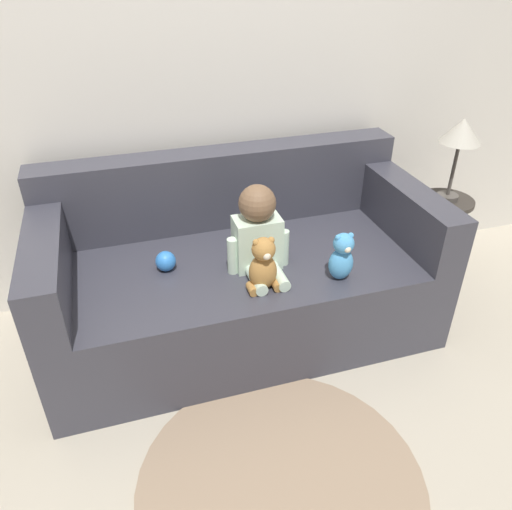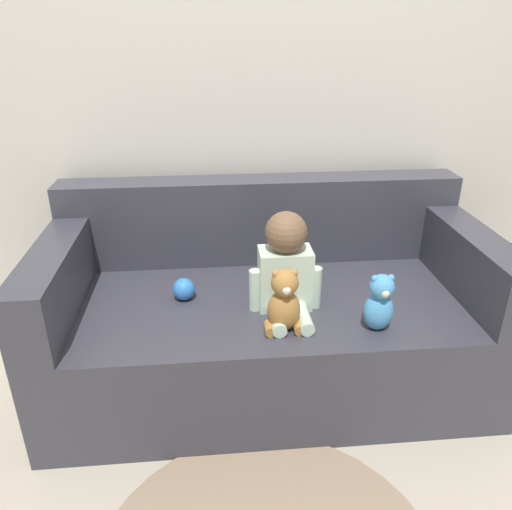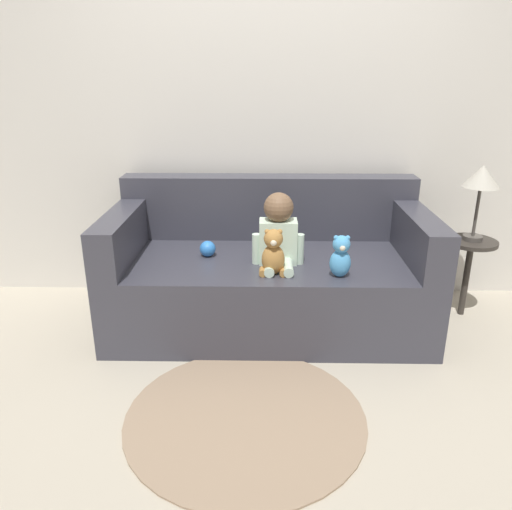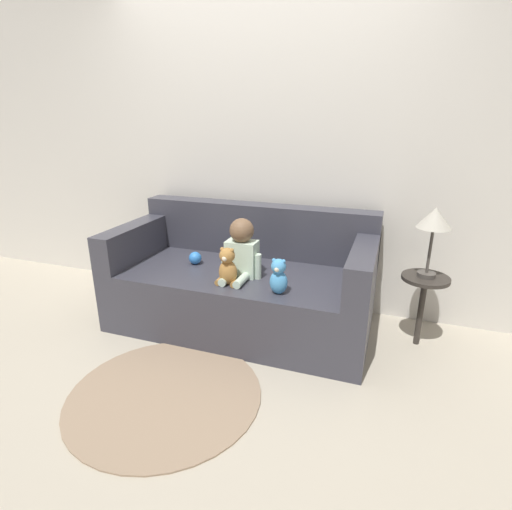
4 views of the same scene
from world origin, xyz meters
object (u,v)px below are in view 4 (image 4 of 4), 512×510
at_px(couch, 243,284).
at_px(toy_ball, 195,258).
at_px(person_baby, 241,251).
at_px(teddy_bear_brown, 228,267).
at_px(plush_toy_side, 279,277).
at_px(side_table, 431,243).

height_order(couch, toy_ball, couch).
height_order(person_baby, toy_ball, person_baby).
xyz_separation_m(person_baby, teddy_bear_brown, (-0.03, -0.17, -0.06)).
bearing_deg(plush_toy_side, teddy_bear_brown, 175.43).
distance_m(teddy_bear_brown, side_table, 1.34).
relative_size(couch, toy_ball, 19.90).
height_order(person_baby, teddy_bear_brown, person_baby).
height_order(couch, person_baby, person_baby).
relative_size(couch, teddy_bear_brown, 7.31).
relative_size(person_baby, toy_ball, 4.33).
distance_m(person_baby, teddy_bear_brown, 0.19).
bearing_deg(person_baby, toy_ball, 166.11).
height_order(teddy_bear_brown, plush_toy_side, teddy_bear_brown).
xyz_separation_m(couch, side_table, (1.28, 0.10, 0.43)).
bearing_deg(toy_ball, teddy_bear_brown, -35.32).
xyz_separation_m(toy_ball, side_table, (1.65, 0.16, 0.24)).
bearing_deg(plush_toy_side, toy_ball, 157.90).
xyz_separation_m(couch, person_baby, (0.05, -0.17, 0.33)).
relative_size(person_baby, plush_toy_side, 1.75).
bearing_deg(side_table, teddy_bear_brown, -160.68).
relative_size(person_baby, teddy_bear_brown, 1.59).
relative_size(couch, plush_toy_side, 8.04).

